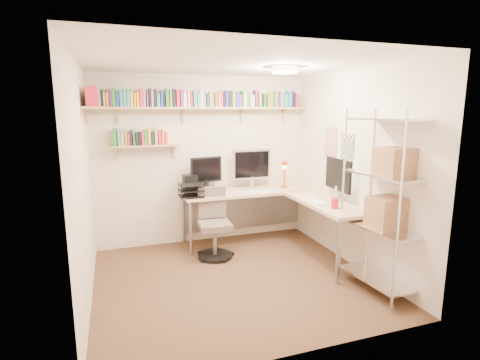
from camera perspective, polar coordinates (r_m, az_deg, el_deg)
name	(u,v)px	position (r m, az deg, el deg)	size (l,w,h in m)	color
ground	(235,279)	(4.64, -0.83, -14.84)	(3.20, 3.20, 0.00)	#442D1D
room_shell	(235,150)	(4.21, -0.84, 4.54)	(3.24, 3.04, 2.52)	beige
wall_shelves	(176,107)	(5.35, -9.73, 10.85)	(3.12, 1.09, 0.80)	tan
corner_desk	(261,194)	(5.42, 3.20, -2.10)	(2.16, 2.06, 1.41)	beige
office_chair	(214,228)	(5.18, -3.98, -7.34)	(0.50, 0.51, 0.95)	black
wire_rack	(387,195)	(4.24, 21.51, -2.07)	(0.48, 0.90, 2.01)	silver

